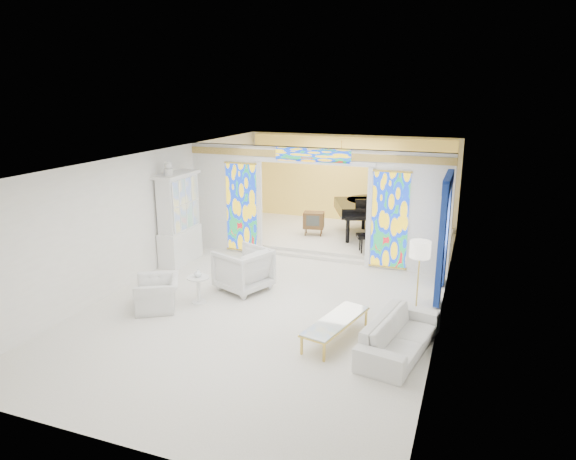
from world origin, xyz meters
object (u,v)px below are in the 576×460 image
at_px(sofa, 399,335).
at_px(tv_console, 314,220).
at_px(china_cabinet, 179,219).
at_px(armchair_left, 158,293).
at_px(grand_piano, 369,207).
at_px(armchair_right, 243,269).
at_px(coffee_table, 336,321).

relative_size(sofa, tv_console, 3.09).
relative_size(china_cabinet, armchair_left, 2.71).
relative_size(sofa, grand_piano, 0.63).
relative_size(armchair_right, coffee_table, 0.59).
xyz_separation_m(armchair_left, tv_console, (1.55, 5.85, 0.31)).
distance_m(china_cabinet, armchair_right, 2.75).
height_order(china_cabinet, sofa, china_cabinet).
bearing_deg(armchair_right, coffee_table, 80.02).
height_order(sofa, coffee_table, sofa).
xyz_separation_m(china_cabinet, tv_console, (2.69, 3.11, -0.53)).
height_order(sofa, tv_console, tv_console).
bearing_deg(sofa, china_cabinet, 75.48).
height_order(armchair_right, grand_piano, grand_piano).
bearing_deg(sofa, coffee_table, 97.30).
relative_size(china_cabinet, tv_console, 3.87).
relative_size(armchair_left, sofa, 0.46).
bearing_deg(tv_console, china_cabinet, -141.74).
xyz_separation_m(sofa, tv_console, (-3.47, 5.98, 0.32)).
height_order(armchair_left, tv_console, tv_console).
relative_size(armchair_right, grand_piano, 0.31).
height_order(coffee_table, grand_piano, grand_piano).
height_order(china_cabinet, tv_console, china_cabinet).
xyz_separation_m(armchair_left, grand_piano, (3.07, 6.53, 0.69)).
relative_size(china_cabinet, grand_piano, 0.79).
bearing_deg(tv_console, armchair_left, -115.64).
height_order(china_cabinet, armchair_left, china_cabinet).
xyz_separation_m(china_cabinet, armchair_right, (2.38, -1.19, -0.68)).
bearing_deg(coffee_table, armchair_right, 148.39).
bearing_deg(armchair_right, china_cabinet, -94.91).
bearing_deg(sofa, tv_console, 40.58).
bearing_deg(armchair_right, grand_piano, -178.52).
relative_size(china_cabinet, sofa, 1.25).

